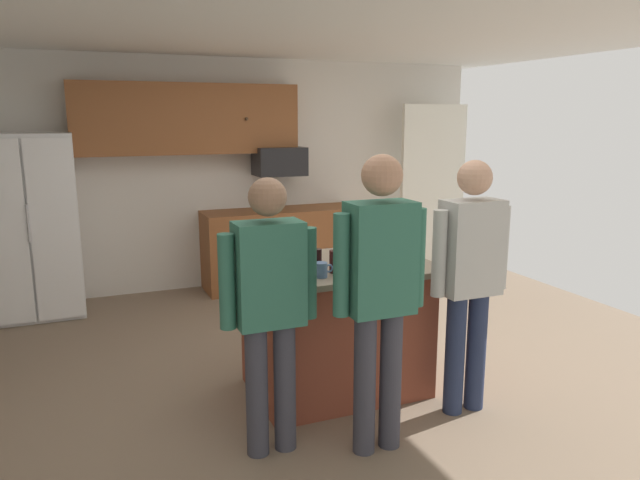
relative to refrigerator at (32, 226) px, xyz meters
name	(u,v)px	position (x,y,z in m)	size (l,w,h in m)	color
floor	(311,375)	(2.00, -2.38, -0.90)	(7.04, 7.04, 0.00)	#7F6B56
ceiling	(310,19)	(2.00, -2.38, 1.70)	(7.04, 7.04, 0.00)	white
back_wall	(222,174)	(2.00, 0.42, 0.40)	(6.40, 0.10, 2.60)	silver
french_door_window_panel	(433,185)	(4.60, 0.02, 0.20)	(0.90, 0.06, 2.00)	white
cabinet_run_upper	(188,119)	(1.60, 0.22, 1.03)	(2.40, 0.38, 0.75)	brown
cabinet_run_lower	(281,247)	(2.60, 0.10, -0.45)	(1.80, 0.63, 0.90)	brown
refrigerator	(32,226)	(0.00, 0.00, 0.00)	(0.87, 0.76, 1.80)	white
microwave_over_range	(279,161)	(2.60, 0.12, 0.55)	(0.56, 0.40, 0.32)	black
kitchen_island	(336,326)	(2.08, -2.67, -0.42)	(1.32, 0.96, 0.94)	brown
person_guest_right	(380,285)	(1.98, -3.49, 0.12)	(0.57, 0.23, 1.75)	#383842
person_guest_left	(269,300)	(1.40, -3.28, 0.03)	(0.57, 0.22, 1.62)	#383842
person_host_foreground	(470,271)	(2.75, -3.29, 0.07)	(0.57, 0.22, 1.68)	#232D4C
glass_stout_tall	(335,262)	(1.97, -2.89, 0.11)	(0.07, 0.07, 0.15)	black
tumbler_amber	(364,257)	(2.24, -2.79, 0.10)	(0.07, 0.07, 0.12)	black
glass_dark_ale	(317,260)	(1.89, -2.79, 0.11)	(0.06, 0.06, 0.15)	black
glass_short_whisky	(301,257)	(1.81, -2.69, 0.12)	(0.07, 0.07, 0.16)	black
mug_blue_stoneware	(321,270)	(1.85, -2.96, 0.09)	(0.13, 0.09, 0.10)	#4C6B99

